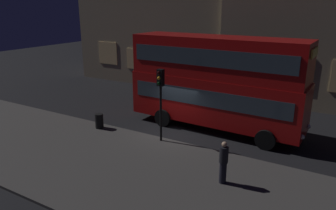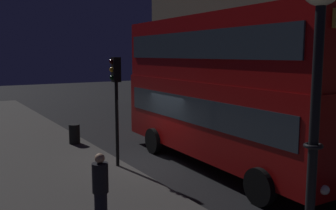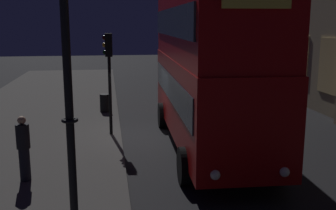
% 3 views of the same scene
% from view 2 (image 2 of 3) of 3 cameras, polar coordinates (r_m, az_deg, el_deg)
% --- Properties ---
extents(ground_plane, '(80.00, 80.00, 0.00)m').
position_cam_2_polar(ground_plane, '(14.16, -3.10, -8.82)').
color(ground_plane, black).
extents(sidewalk_slab, '(44.00, 7.41, 0.12)m').
position_cam_2_polar(sidewalk_slab, '(12.69, -21.99, -11.09)').
color(sidewalk_slab, '#423F3D').
rests_on(sidewalk_slab, ground).
extents(building_with_clock, '(16.78, 8.05, 14.73)m').
position_cam_2_polar(building_with_clock, '(27.14, 14.15, 14.59)').
color(building_with_clock, tan).
rests_on(building_with_clock, ground).
extents(double_decker_bus, '(10.21, 3.17, 5.35)m').
position_cam_2_polar(double_decker_bus, '(13.35, 8.28, 3.16)').
color(double_decker_bus, '#9E0C0C').
rests_on(double_decker_bus, ground).
extents(traffic_light_near_kerb, '(0.34, 0.37, 3.83)m').
position_cam_2_polar(traffic_light_near_kerb, '(12.95, -8.00, 2.55)').
color(traffic_light_near_kerb, black).
rests_on(traffic_light_near_kerb, sidewalk_slab).
extents(street_lamp, '(0.55, 0.55, 5.12)m').
position_cam_2_polar(street_lamp, '(5.62, 22.05, 7.29)').
color(street_lamp, black).
rests_on(street_lamp, sidewalk_slab).
extents(pedestrian, '(0.36, 0.36, 1.79)m').
position_cam_2_polar(pedestrian, '(8.53, -10.31, -12.93)').
color(pedestrian, black).
rests_on(pedestrian, sidewalk_slab).
extents(litter_bin, '(0.48, 0.48, 0.86)m').
position_cam_2_polar(litter_bin, '(16.98, -14.15, -4.33)').
color(litter_bin, black).
rests_on(litter_bin, sidewalk_slab).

